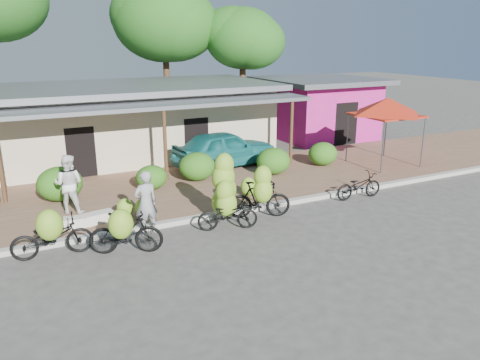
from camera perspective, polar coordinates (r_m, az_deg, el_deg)
The scene contains 26 objects.
ground at distance 12.91m, azimuth -0.44°, elevation -7.67°, with size 100.00×100.00×0.00m, color #454340.
sidewalk at distance 17.22m, azimuth -7.77°, elevation -1.20°, with size 60.00×6.00×0.12m, color #8B604B.
curb at distance 14.57m, azimuth -3.91°, elevation -4.45°, with size 60.00×0.25×0.15m, color #A8A399.
shop_main at distance 22.39m, azimuth -12.93°, elevation 7.13°, with size 13.00×8.50×3.35m.
shop_pink at distance 26.88m, azimuth 9.54°, elevation 8.80°, with size 6.00×6.00×3.25m.
tree_center_right at distance 28.47m, azimuth -9.70°, elevation 18.81°, with size 5.85×5.79×8.62m.
tree_near_right at distance 28.08m, azimuth -0.14°, elevation 17.09°, with size 4.51×4.34×7.12m.
hedge_1 at distance 16.76m, azimuth -21.12°, elevation -0.43°, with size 1.49×1.34×1.16m, color #205613.
hedge_2 at distance 17.15m, azimuth -10.74°, elevation 0.32°, with size 1.13×1.02×0.88m, color #205613.
hedge_3 at distance 17.95m, azimuth -5.25°, elevation 1.65°, with size 1.39×1.25×1.09m, color #205613.
hedge_4 at distance 18.74m, azimuth 4.09°, elevation 2.31°, with size 1.37×1.24×1.07m, color #205613.
hedge_5 at distance 20.37m, azimuth 10.06°, elevation 3.17°, with size 1.27×1.14×0.99m, color #205613.
red_canopy at distance 20.83m, azimuth 17.51°, elevation 8.55°, with size 3.50×3.50×2.86m.
bike_far_left at distance 12.76m, azimuth -21.99°, elevation -6.28°, with size 2.05×1.34×1.50m.
bike_left at distance 12.33m, azimuth -13.84°, elevation -6.11°, with size 1.96×1.45×1.46m.
bike_center at distance 13.73m, azimuth -1.77°, elevation -2.24°, with size 1.86×1.37×2.17m.
bike_right at distance 14.30m, azimuth 2.45°, elevation -1.98°, with size 2.02×1.45×1.84m.
bike_far_right at distance 16.72m, azimuth 14.29°, elevation -0.69°, with size 1.80×0.72×0.93m.
loose_banana_a at distance 14.60m, azimuth -13.85°, elevation -3.38°, with size 0.50×0.42×0.62m, color #7EAD2B.
loose_banana_b at distance 14.54m, azimuth -11.74°, elevation -3.34°, with size 0.49×0.41×0.61m, color #7EAD2B.
loose_banana_c at distance 16.15m, azimuth 1.01°, elevation -0.80°, with size 0.54×0.46×0.67m, color #7EAD2B.
sack_near at distance 14.55m, azimuth -16.83°, elevation -4.37°, with size 0.85×0.40×0.30m, color beige.
sack_far at distance 14.43m, azimuth -19.21°, elevation -4.83°, with size 0.75×0.38×0.28m, color beige.
vendor at distance 13.41m, azimuth -11.40°, elevation -2.75°, with size 0.68×0.45×1.87m, color gray.
bystander at distance 15.38m, azimuth -20.15°, elevation -0.46°, with size 0.90×0.70×1.86m, color white.
teal_van at distance 19.82m, azimuth -1.84°, elevation 3.85°, with size 1.82×4.52×1.54m, color #176A6A.
Camera 1 is at (-5.14, -10.55, 5.38)m, focal length 35.00 mm.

